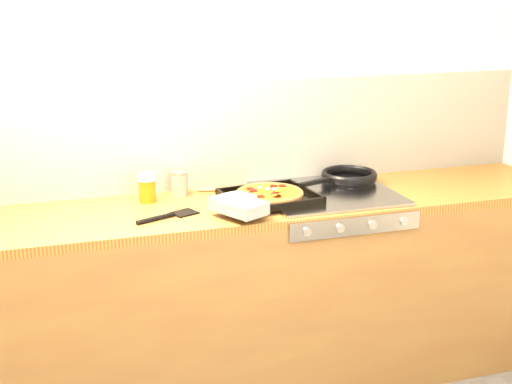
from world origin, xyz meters
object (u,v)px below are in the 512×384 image
object	(u,v)px
juice_glass	(147,187)
tomato_can	(179,184)
frying_pan	(348,177)
pizza_on_tray	(260,197)

from	to	relation	value
juice_glass	tomato_can	bearing A→B (deg)	19.20
frying_pan	tomato_can	size ratio (longest dim) A/B	4.27
tomato_can	juice_glass	world-z (taller)	juice_glass
pizza_on_tray	tomato_can	xyz separation A→B (m)	(-0.30, 0.28, 0.01)
tomato_can	juice_glass	bearing A→B (deg)	-160.80
frying_pan	juice_glass	size ratio (longest dim) A/B	3.59
juice_glass	pizza_on_tray	bearing A→B (deg)	-26.20
pizza_on_tray	frying_pan	world-z (taller)	pizza_on_tray
pizza_on_tray	tomato_can	bearing A→B (deg)	137.00
pizza_on_tray	frying_pan	size ratio (longest dim) A/B	1.09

